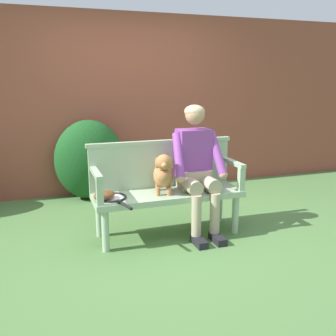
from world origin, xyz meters
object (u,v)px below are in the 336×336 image
baseball_glove (104,195)px  garden_bench (168,198)px  tennis_racket (113,198)px  person_seated (196,164)px  dog_on_bench (163,173)px

baseball_glove → garden_bench: bearing=-26.9°
tennis_racket → baseball_glove: 0.09m
person_seated → tennis_racket: size_ratio=2.30×
person_seated → dog_on_bench: person_seated is taller
dog_on_bench → baseball_glove: (-0.59, -0.01, -0.17)m
person_seated → baseball_glove: bearing=-177.4°
dog_on_bench → tennis_racket: bearing=-179.7°
garden_bench → person_seated: person_seated is taller
person_seated → dog_on_bench: bearing=-174.2°
garden_bench → baseball_glove: bearing=-175.2°
dog_on_bench → tennis_racket: size_ratio=0.73×
garden_bench → tennis_racket: tennis_racket is taller
dog_on_bench → tennis_racket: 0.55m
tennis_racket → baseball_glove: bearing=-177.8°
dog_on_bench → tennis_racket: (-0.51, -0.00, -0.20)m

